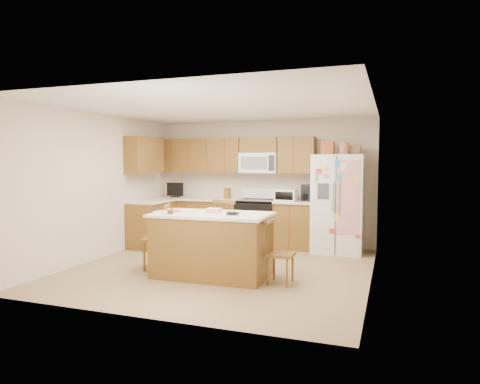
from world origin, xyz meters
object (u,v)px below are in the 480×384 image
at_px(refrigerator, 338,203).
at_px(windsor_chair_back, 229,233).
at_px(island, 212,244).
at_px(windsor_chair_left, 158,238).
at_px(windsor_chair_right, 279,254).
at_px(stove, 258,222).

distance_m(refrigerator, windsor_chair_back, 2.22).
relative_size(island, windsor_chair_back, 1.61).
relative_size(island, windsor_chair_left, 1.69).
distance_m(island, windsor_chair_right, 1.01).
bearing_deg(windsor_chair_back, refrigerator, 44.40).
bearing_deg(stove, refrigerator, -2.30).
bearing_deg(windsor_chair_back, stove, 90.44).
bearing_deg(windsor_chair_left, windsor_chair_right, -4.52).
xyz_separation_m(refrigerator, windsor_chair_back, (-1.56, -1.53, -0.42)).
xyz_separation_m(windsor_chair_left, windsor_chair_back, (0.94, 0.67, 0.02)).
relative_size(refrigerator, windsor_chair_back, 1.92).
distance_m(refrigerator, windsor_chair_left, 3.35).
xyz_separation_m(island, windsor_chair_right, (1.01, -0.04, -0.06)).
xyz_separation_m(stove, refrigerator, (1.57, -0.06, 0.45)).
height_order(windsor_chair_left, windsor_chair_right, windsor_chair_left).
bearing_deg(refrigerator, island, -123.39).
distance_m(refrigerator, windsor_chair_right, 2.46).
relative_size(windsor_chair_left, windsor_chair_back, 0.95).
bearing_deg(stove, windsor_chair_left, -112.24).
distance_m(stove, windsor_chair_back, 1.59).
bearing_deg(island, stove, 91.05).
height_order(windsor_chair_back, windsor_chair_right, windsor_chair_back).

